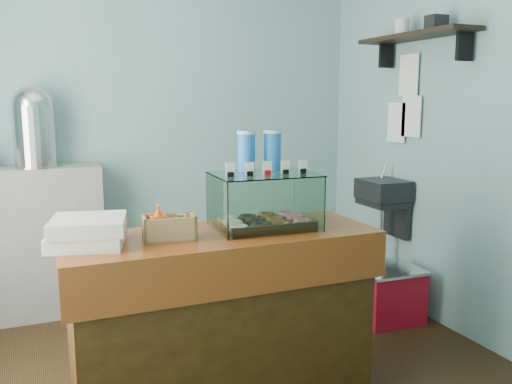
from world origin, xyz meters
name	(u,v)px	position (x,y,z in m)	size (l,w,h in m)	color
ground	(208,374)	(0.00, 0.00, 0.00)	(3.50, 3.50, 0.00)	black
room_shell	(208,74)	(0.03, 0.01, 1.71)	(3.54, 3.04, 2.82)	#73A6A8
counter	(222,316)	(0.00, -0.25, 0.46)	(1.60, 0.60, 0.90)	#46290D
back_shelf	(31,243)	(-0.90, 1.32, 0.55)	(1.00, 0.32, 1.10)	gray
display_case	(263,195)	(0.26, -0.19, 1.07)	(0.55, 0.41, 0.51)	#371E10
condiment_crate	(168,227)	(-0.28, -0.27, 0.96)	(0.27, 0.18, 0.18)	#A18350
pastry_boxes	(88,232)	(-0.65, -0.23, 0.97)	(0.41, 0.41, 0.13)	silver
coffee_urn	(34,125)	(-0.83, 1.31, 1.40)	(0.31, 0.31, 0.57)	silver
red_cooler	(390,295)	(1.43, 0.23, 0.20)	(0.46, 0.36, 0.39)	red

